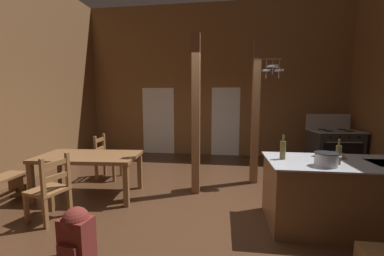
{
  "coord_description": "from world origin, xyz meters",
  "views": [
    {
      "loc": [
        0.37,
        -3.5,
        1.72
      ],
      "look_at": [
        -0.25,
        0.91,
        1.17
      ],
      "focal_mm": 22.22,
      "sensor_mm": 36.0,
      "label": 1
    }
  ],
  "objects_px": {
    "kitchen_island": "(350,195)",
    "ladderback_chair_near_window": "(106,158)",
    "stove_range": "(334,148)",
    "ladderback_chair_by_post": "(50,189)",
    "mixing_bowl_on_counter": "(335,155)",
    "bottle_tall_on_counter": "(338,154)",
    "backpack": "(76,233)",
    "stockpot_on_counter": "(326,159)",
    "dining_table": "(89,160)",
    "bottle_short_on_counter": "(283,150)"
  },
  "relations": [
    {
      "from": "dining_table",
      "to": "mixing_bowl_on_counter",
      "type": "xyz_separation_m",
      "value": [
        3.88,
        -0.32,
        0.29
      ]
    },
    {
      "from": "stove_range",
      "to": "bottle_short_on_counter",
      "type": "height_order",
      "value": "stove_range"
    },
    {
      "from": "stove_range",
      "to": "dining_table",
      "type": "distance_m",
      "value": 5.71
    },
    {
      "from": "dining_table",
      "to": "bottle_short_on_counter",
      "type": "relative_size",
      "value": 5.33
    },
    {
      "from": "backpack",
      "to": "bottle_tall_on_counter",
      "type": "distance_m",
      "value": 3.17
    },
    {
      "from": "stockpot_on_counter",
      "to": "mixing_bowl_on_counter",
      "type": "distance_m",
      "value": 0.54
    },
    {
      "from": "ladderback_chair_near_window",
      "to": "ladderback_chair_by_post",
      "type": "distance_m",
      "value": 1.8
    },
    {
      "from": "stockpot_on_counter",
      "to": "ladderback_chair_near_window",
      "type": "bearing_deg",
      "value": 155.89
    },
    {
      "from": "ladderback_chair_by_post",
      "to": "bottle_short_on_counter",
      "type": "height_order",
      "value": "bottle_short_on_counter"
    },
    {
      "from": "stove_range",
      "to": "ladderback_chair_near_window",
      "type": "xyz_separation_m",
      "value": [
        -5.26,
        -1.65,
        -0.03
      ]
    },
    {
      "from": "kitchen_island",
      "to": "stockpot_on_counter",
      "type": "distance_m",
      "value": 0.74
    },
    {
      "from": "stove_range",
      "to": "stockpot_on_counter",
      "type": "bearing_deg",
      "value": -114.45
    },
    {
      "from": "kitchen_island",
      "to": "backpack",
      "type": "height_order",
      "value": "kitchen_island"
    },
    {
      "from": "kitchen_island",
      "to": "ladderback_chair_near_window",
      "type": "xyz_separation_m",
      "value": [
        -4.18,
        1.42,
        0.0
      ]
    },
    {
      "from": "ladderback_chair_by_post",
      "to": "stockpot_on_counter",
      "type": "distance_m",
      "value": 3.69
    },
    {
      "from": "stove_range",
      "to": "ladderback_chair_by_post",
      "type": "xyz_separation_m",
      "value": [
        -5.16,
        -3.44,
        -0.03
      ]
    },
    {
      "from": "ladderback_chair_by_post",
      "to": "mixing_bowl_on_counter",
      "type": "relative_size",
      "value": 4.61
    },
    {
      "from": "kitchen_island",
      "to": "backpack",
      "type": "relative_size",
      "value": 3.65
    },
    {
      "from": "stove_range",
      "to": "mixing_bowl_on_counter",
      "type": "relative_size",
      "value": 6.4
    },
    {
      "from": "kitchen_island",
      "to": "stockpot_on_counter",
      "type": "xyz_separation_m",
      "value": [
        -0.43,
        -0.26,
        0.54
      ]
    },
    {
      "from": "bottle_tall_on_counter",
      "to": "dining_table",
      "type": "bearing_deg",
      "value": 170.03
    },
    {
      "from": "kitchen_island",
      "to": "bottle_short_on_counter",
      "type": "height_order",
      "value": "bottle_short_on_counter"
    },
    {
      "from": "kitchen_island",
      "to": "mixing_bowl_on_counter",
      "type": "xyz_separation_m",
      "value": [
        -0.14,
        0.19,
        0.49
      ]
    },
    {
      "from": "dining_table",
      "to": "ladderback_chair_by_post",
      "type": "height_order",
      "value": "ladderback_chair_by_post"
    },
    {
      "from": "backpack",
      "to": "stockpot_on_counter",
      "type": "bearing_deg",
      "value": 17.49
    },
    {
      "from": "stockpot_on_counter",
      "to": "bottle_short_on_counter",
      "type": "relative_size",
      "value": 1.03
    },
    {
      "from": "kitchen_island",
      "to": "mixing_bowl_on_counter",
      "type": "distance_m",
      "value": 0.54
    },
    {
      "from": "kitchen_island",
      "to": "ladderback_chair_by_post",
      "type": "bearing_deg",
      "value": -174.79
    },
    {
      "from": "mixing_bowl_on_counter",
      "to": "bottle_tall_on_counter",
      "type": "bearing_deg",
      "value": -108.83
    },
    {
      "from": "kitchen_island",
      "to": "ladderback_chair_by_post",
      "type": "distance_m",
      "value": 4.1
    },
    {
      "from": "stockpot_on_counter",
      "to": "mixing_bowl_on_counter",
      "type": "xyz_separation_m",
      "value": [
        0.3,
        0.44,
        -0.05
      ]
    },
    {
      "from": "dining_table",
      "to": "ladderback_chair_near_window",
      "type": "relative_size",
      "value": 1.86
    },
    {
      "from": "dining_table",
      "to": "stockpot_on_counter",
      "type": "xyz_separation_m",
      "value": [
        3.59,
        -0.76,
        0.34
      ]
    },
    {
      "from": "dining_table",
      "to": "bottle_short_on_counter",
      "type": "bearing_deg",
      "value": -8.69
    },
    {
      "from": "stove_range",
      "to": "ladderback_chair_by_post",
      "type": "relative_size",
      "value": 1.39
    },
    {
      "from": "stockpot_on_counter",
      "to": "bottle_short_on_counter",
      "type": "bearing_deg",
      "value": 147.32
    },
    {
      "from": "ladderback_chair_by_post",
      "to": "bottle_tall_on_counter",
      "type": "height_order",
      "value": "bottle_tall_on_counter"
    },
    {
      "from": "stove_range",
      "to": "bottle_tall_on_counter",
      "type": "xyz_separation_m",
      "value": [
        -1.33,
        -3.22,
        0.55
      ]
    },
    {
      "from": "kitchen_island",
      "to": "dining_table",
      "type": "height_order",
      "value": "kitchen_island"
    },
    {
      "from": "stove_range",
      "to": "ladderback_chair_near_window",
      "type": "relative_size",
      "value": 1.39
    },
    {
      "from": "dining_table",
      "to": "stockpot_on_counter",
      "type": "height_order",
      "value": "stockpot_on_counter"
    },
    {
      "from": "stockpot_on_counter",
      "to": "mixing_bowl_on_counter",
      "type": "relative_size",
      "value": 1.65
    },
    {
      "from": "kitchen_island",
      "to": "bottle_short_on_counter",
      "type": "xyz_separation_m",
      "value": [
        -0.88,
        0.03,
        0.58
      ]
    },
    {
      "from": "stove_range",
      "to": "bottle_short_on_counter",
      "type": "bearing_deg",
      "value": -122.71
    },
    {
      "from": "stockpot_on_counter",
      "to": "bottle_tall_on_counter",
      "type": "height_order",
      "value": "bottle_tall_on_counter"
    },
    {
      "from": "dining_table",
      "to": "ladderback_chair_near_window",
      "type": "height_order",
      "value": "ladderback_chair_near_window"
    },
    {
      "from": "stockpot_on_counter",
      "to": "ladderback_chair_by_post",
      "type": "bearing_deg",
      "value": -178.19
    },
    {
      "from": "stockpot_on_counter",
      "to": "mixing_bowl_on_counter",
      "type": "bearing_deg",
      "value": 56.22
    },
    {
      "from": "stockpot_on_counter",
      "to": "dining_table",
      "type": "bearing_deg",
      "value": 167.98
    },
    {
      "from": "bottle_tall_on_counter",
      "to": "bottle_short_on_counter",
      "type": "distance_m",
      "value": 0.65
    }
  ]
}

